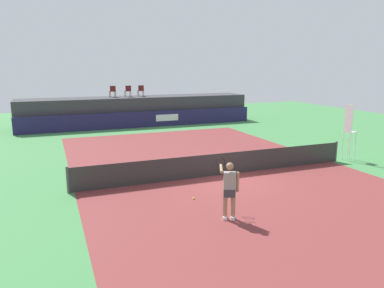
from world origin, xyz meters
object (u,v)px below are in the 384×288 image
at_px(spectator_chair_left, 128,91).
at_px(spectator_chair_far_left, 113,91).
at_px(spectator_chair_center, 141,90).
at_px(tennis_player, 229,188).
at_px(umpire_chair, 349,129).
at_px(net_post_near, 68,180).
at_px(net_post_far, 336,151).
at_px(tennis_ball, 194,198).

bearing_deg(spectator_chair_left, spectator_chair_far_left, 176.22).
height_order(spectator_chair_center, tennis_player, spectator_chair_center).
relative_size(spectator_chair_far_left, tennis_player, 0.50).
xyz_separation_m(umpire_chair, net_post_near, (-13.08, 0.02, -1.09)).
distance_m(spectator_chair_center, net_post_near, 16.82).
xyz_separation_m(spectator_chair_far_left, spectator_chair_left, (1.19, -0.08, 0.00)).
xyz_separation_m(net_post_far, tennis_ball, (-8.38, -2.28, -0.46)).
distance_m(spectator_chair_center, tennis_ball, 18.00).
bearing_deg(spectator_chair_far_left, spectator_chair_center, -1.49).
height_order(net_post_far, tennis_ball, net_post_far).
height_order(net_post_near, net_post_far, same).
xyz_separation_m(umpire_chair, tennis_player, (-8.68, -4.19, -0.63)).
xyz_separation_m(spectator_chair_left, umpire_chair, (7.58, -15.34, -1.11)).
height_order(spectator_chair_far_left, tennis_player, spectator_chair_far_left).
bearing_deg(tennis_player, net_post_near, 136.28).
bearing_deg(tennis_ball, net_post_near, 150.47).
bearing_deg(net_post_near, net_post_far, 0.00).
height_order(umpire_chair, net_post_near, umpire_chair).
distance_m(spectator_chair_left, tennis_player, 19.63).
height_order(spectator_chair_left, net_post_near, spectator_chair_left).
bearing_deg(net_post_near, tennis_player, -43.72).
height_order(spectator_chair_far_left, tennis_ball, spectator_chair_far_left).
bearing_deg(net_post_near, spectator_chair_center, 66.91).
bearing_deg(spectator_chair_center, umpire_chair, -66.94).
xyz_separation_m(spectator_chair_left, spectator_chair_center, (1.04, 0.02, 0.00)).
xyz_separation_m(spectator_chair_center, net_post_near, (-6.54, -15.34, -2.19)).
distance_m(spectator_chair_left, spectator_chair_center, 1.04).
relative_size(spectator_chair_far_left, spectator_chair_center, 1.00).
height_order(spectator_chair_left, spectator_chair_center, same).
bearing_deg(umpire_chair, tennis_ball, -165.97).
height_order(tennis_player, tennis_ball, tennis_player).
distance_m(spectator_chair_left, net_post_near, 16.42).
xyz_separation_m(spectator_chair_left, tennis_ball, (-1.48, -17.60, -2.66)).
height_order(spectator_chair_far_left, umpire_chair, spectator_chair_far_left).
bearing_deg(umpire_chair, spectator_chair_left, 116.29).
height_order(spectator_chair_center, net_post_far, spectator_chair_center).
bearing_deg(spectator_chair_left, net_post_near, -109.75).
bearing_deg(spectator_chair_left, tennis_ball, -94.80).
xyz_separation_m(spectator_chair_far_left, tennis_player, (0.08, -19.60, -1.73)).
xyz_separation_m(spectator_chair_far_left, tennis_ball, (-0.29, -17.68, -2.66)).
bearing_deg(spectator_chair_left, tennis_player, -93.25).
relative_size(umpire_chair, tennis_player, 1.56).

